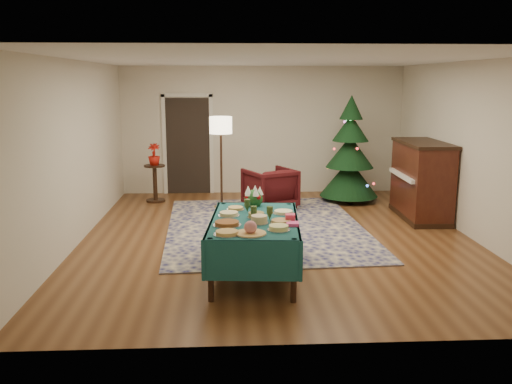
{
  "coord_description": "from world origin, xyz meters",
  "views": [
    {
      "loc": [
        -0.75,
        -8.1,
        2.4
      ],
      "look_at": [
        -0.38,
        -0.94,
        0.92
      ],
      "focal_mm": 38.0,
      "sensor_mm": 36.0,
      "label": 1
    }
  ],
  "objects": [
    {
      "name": "goblet_0",
      "position": [
        -0.51,
        -1.28,
        0.82
      ],
      "size": [
        0.08,
        0.08,
        0.17
      ],
      "color": "#2D471E",
      "rests_on": "buffet_table"
    },
    {
      "name": "potted_plant",
      "position": [
        -2.22,
        2.67,
        0.87
      ],
      "size": [
        0.24,
        0.43,
        0.24
      ],
      "primitive_type": "imported",
      "color": "#B9170D",
      "rests_on": "side_table"
    },
    {
      "name": "side_table",
      "position": [
        -2.22,
        2.67,
        0.36
      ],
      "size": [
        0.42,
        0.42,
        0.75
      ],
      "color": "black",
      "rests_on": "ground"
    },
    {
      "name": "platter_1",
      "position": [
        -0.51,
        -2.33,
        0.78
      ],
      "size": [
        0.36,
        0.36,
        0.16
      ],
      "color": "silver",
      "rests_on": "buffet_table"
    },
    {
      "name": "gift_box",
      "position": [
        -0.01,
        -1.81,
        0.77
      ],
      "size": [
        0.12,
        0.12,
        0.1
      ],
      "primitive_type": "cube",
      "rotation": [
        0.0,
        0.0,
        -0.08
      ],
      "color": "#D63B58",
      "rests_on": "buffet_table"
    },
    {
      "name": "goblet_2",
      "position": [
        -0.44,
        -1.67,
        0.82
      ],
      "size": [
        0.08,
        0.08,
        0.17
      ],
      "color": "#2D471E",
      "rests_on": "buffet_table"
    },
    {
      "name": "platter_3",
      "position": [
        -0.77,
        -1.93,
        0.75
      ],
      "size": [
        0.33,
        0.33,
        0.05
      ],
      "color": "silver",
      "rests_on": "buffet_table"
    },
    {
      "name": "buffet_table",
      "position": [
        -0.43,
        -1.65,
        0.58
      ],
      "size": [
        1.24,
        1.95,
        0.73
      ],
      "color": "black",
      "rests_on": "ground"
    },
    {
      "name": "platter_0",
      "position": [
        -0.77,
        -2.33,
        0.75
      ],
      "size": [
        0.29,
        0.29,
        0.05
      ],
      "color": "silver",
      "rests_on": "buffet_table"
    },
    {
      "name": "platter_4",
      "position": [
        -0.39,
        -1.86,
        0.77
      ],
      "size": [
        0.23,
        0.23,
        0.1
      ],
      "color": "silver",
      "rests_on": "buffet_table"
    },
    {
      "name": "platter_2",
      "position": [
        -0.18,
        -2.17,
        0.75
      ],
      "size": [
        0.26,
        0.26,
        0.06
      ],
      "color": "silver",
      "rests_on": "buffet_table"
    },
    {
      "name": "piano",
      "position": [
        2.65,
        1.1,
        0.67
      ],
      "size": [
        0.78,
        1.59,
        1.36
      ],
      "color": "black",
      "rests_on": "ground"
    },
    {
      "name": "christmas_tree",
      "position": [
        1.69,
        2.54,
        0.95
      ],
      "size": [
        1.45,
        1.45,
        2.12
      ],
      "color": "black",
      "rests_on": "ground"
    },
    {
      "name": "rug",
      "position": [
        -0.14,
        0.59,
        0.01
      ],
      "size": [
        3.4,
        4.35,
        0.02
      ],
      "primitive_type": "cube",
      "rotation": [
        0.0,
        0.0,
        0.05
      ],
      "color": "#14164E",
      "rests_on": "ground"
    },
    {
      "name": "doorway",
      "position": [
        -1.6,
        3.48,
        1.1
      ],
      "size": [
        1.08,
        0.04,
        2.16
      ],
      "color": "black",
      "rests_on": "ground"
    },
    {
      "name": "platter_6",
      "position": [
        -0.75,
        -1.47,
        0.75
      ],
      "size": [
        0.27,
        0.27,
        0.05
      ],
      "color": "silver",
      "rests_on": "buffet_table"
    },
    {
      "name": "goblet_1",
      "position": [
        -0.25,
        -1.7,
        0.82
      ],
      "size": [
        0.08,
        0.08,
        0.17
      ],
      "color": "#2D471E",
      "rests_on": "buffet_table"
    },
    {
      "name": "platter_7",
      "position": [
        -0.41,
        -1.59,
        0.76
      ],
      "size": [
        0.23,
        0.23,
        0.07
      ],
      "color": "silver",
      "rests_on": "buffet_table"
    },
    {
      "name": "centerpiece",
      "position": [
        -0.41,
        -0.92,
        0.85
      ],
      "size": [
        0.26,
        0.26,
        0.3
      ],
      "color": "#1E4C1E",
      "rests_on": "buffet_table"
    },
    {
      "name": "floor_lamp",
      "position": [
        -0.88,
        2.06,
        1.48
      ],
      "size": [
        0.42,
        0.42,
        1.74
      ],
      "color": "#A57F3F",
      "rests_on": "ground"
    },
    {
      "name": "room_shell",
      "position": [
        0.0,
        0.0,
        1.35
      ],
      "size": [
        7.0,
        7.0,
        7.0
      ],
      "color": "#593319",
      "rests_on": "ground"
    },
    {
      "name": "platter_8",
      "position": [
        -0.05,
        -1.39,
        0.74
      ],
      "size": [
        0.27,
        0.27,
        0.04
      ],
      "color": "silver",
      "rests_on": "buffet_table"
    },
    {
      "name": "platter_9",
      "position": [
        -0.66,
        -1.15,
        0.74
      ],
      "size": [
        0.24,
        0.24,
        0.04
      ],
      "color": "silver",
      "rests_on": "buffet_table"
    },
    {
      "name": "platter_5",
      "position": [
        -0.12,
        -1.85,
        0.74
      ],
      "size": [
        0.27,
        0.27,
        0.04
      ],
      "color": "silver",
      "rests_on": "buffet_table"
    },
    {
      "name": "armchair",
      "position": [
        0.04,
        1.94,
        0.43
      ],
      "size": [
        1.09,
        1.07,
        0.86
      ],
      "primitive_type": "imported",
      "rotation": [
        0.0,
        0.0,
        3.59
      ],
      "color": "#3C0D0F",
      "rests_on": "ground"
    },
    {
      "name": "napkin_stack",
      "position": [
        -0.0,
        -1.98,
        0.75
      ],
      "size": [
        0.16,
        0.16,
        0.04
      ],
      "primitive_type": "cube",
      "rotation": [
        0.0,
        0.0,
        -0.08
      ],
      "color": "#FB4593",
      "rests_on": "buffet_table"
    }
  ]
}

